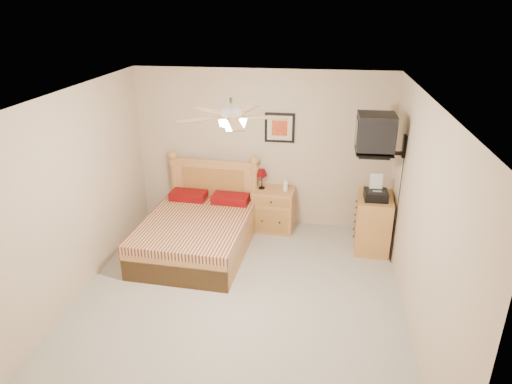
% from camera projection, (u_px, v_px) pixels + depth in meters
% --- Properties ---
extents(floor, '(4.50, 4.50, 0.00)m').
position_uv_depth(floor, '(238.00, 301.00, 5.61)').
color(floor, '#A29C92').
rests_on(floor, ground).
extents(ceiling, '(4.00, 4.50, 0.04)m').
position_uv_depth(ceiling, '(235.00, 98.00, 4.64)').
color(ceiling, white).
rests_on(ceiling, ground).
extents(wall_back, '(4.00, 0.04, 2.50)m').
position_uv_depth(wall_back, '(262.00, 150.00, 7.18)').
color(wall_back, '#CBB396').
rests_on(wall_back, ground).
extents(wall_front, '(4.00, 0.04, 2.50)m').
position_uv_depth(wall_front, '(177.00, 348.00, 3.07)').
color(wall_front, '#CBB396').
rests_on(wall_front, ground).
extents(wall_left, '(0.04, 4.50, 2.50)m').
position_uv_depth(wall_left, '(70.00, 199.00, 5.39)').
color(wall_left, '#CBB396').
rests_on(wall_left, ground).
extents(wall_right, '(0.04, 4.50, 2.50)m').
position_uv_depth(wall_right, '(421.00, 220.00, 4.87)').
color(wall_right, '#CBB396').
rests_on(wall_right, ground).
extents(bed, '(1.55, 1.97, 1.22)m').
position_uv_depth(bed, '(195.00, 214.00, 6.50)').
color(bed, '#B16938').
rests_on(bed, ground).
extents(nightstand, '(0.66, 0.51, 0.68)m').
position_uv_depth(nightstand, '(274.00, 209.00, 7.28)').
color(nightstand, '#C5733E').
rests_on(nightstand, ground).
extents(table_lamp, '(0.23, 0.23, 0.32)m').
position_uv_depth(table_lamp, '(262.00, 179.00, 7.15)').
color(table_lamp, '#5F0307').
rests_on(table_lamp, nightstand).
extents(lotion_bottle, '(0.10, 0.10, 0.21)m').
position_uv_depth(lotion_bottle, '(286.00, 185.00, 7.06)').
color(lotion_bottle, white).
rests_on(lotion_bottle, nightstand).
extents(framed_picture, '(0.46, 0.04, 0.46)m').
position_uv_depth(framed_picture, '(280.00, 128.00, 6.98)').
color(framed_picture, black).
rests_on(framed_picture, wall_back).
extents(dresser, '(0.53, 0.73, 0.83)m').
position_uv_depth(dresser, '(373.00, 222.00, 6.69)').
color(dresser, '#B77038').
rests_on(dresser, ground).
extents(fax_machine, '(0.33, 0.35, 0.34)m').
position_uv_depth(fax_machine, '(377.00, 188.00, 6.38)').
color(fax_machine, black).
rests_on(fax_machine, dresser).
extents(magazine_lower, '(0.28, 0.32, 0.02)m').
position_uv_depth(magazine_lower, '(371.00, 190.00, 6.72)').
color(magazine_lower, '#BDB195').
rests_on(magazine_lower, dresser).
extents(magazine_upper, '(0.24, 0.30, 0.02)m').
position_uv_depth(magazine_upper, '(373.00, 189.00, 6.69)').
color(magazine_upper, tan).
rests_on(magazine_upper, magazine_lower).
extents(wall_tv, '(0.56, 0.46, 0.58)m').
position_uv_depth(wall_tv, '(387.00, 135.00, 5.91)').
color(wall_tv, black).
rests_on(wall_tv, wall_right).
extents(ceiling_fan, '(1.14, 1.14, 0.28)m').
position_uv_depth(ceiling_fan, '(231.00, 116.00, 4.51)').
color(ceiling_fan, white).
rests_on(ceiling_fan, ceiling).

